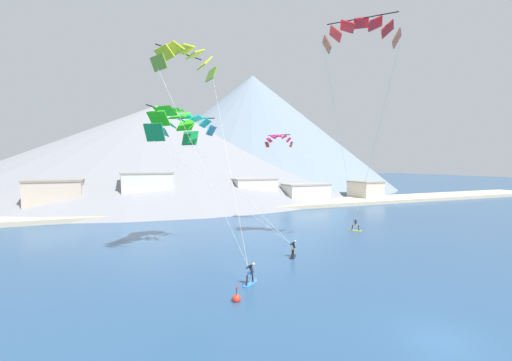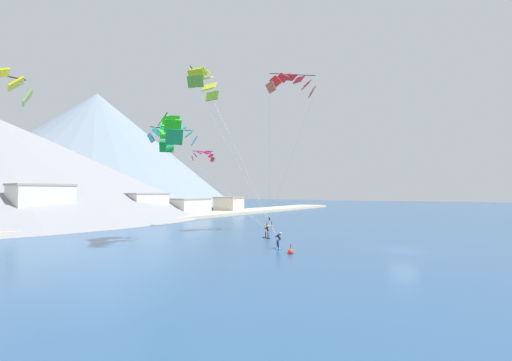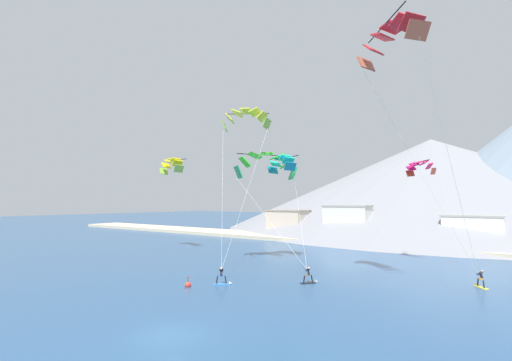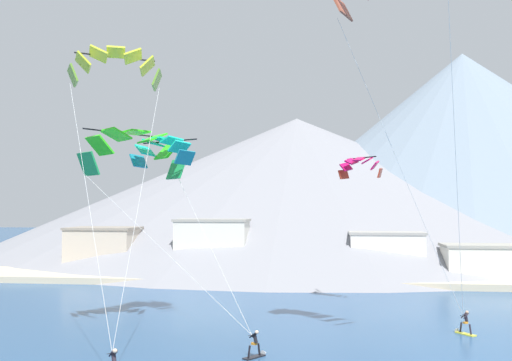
{
  "view_description": "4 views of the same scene",
  "coord_description": "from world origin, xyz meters",
  "px_view_note": "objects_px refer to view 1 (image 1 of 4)",
  "views": [
    {
      "loc": [
        -14.54,
        -11.4,
        8.66
      ],
      "look_at": [
        -2.13,
        18.1,
        6.96
      ],
      "focal_mm": 24.0,
      "sensor_mm": 36.0,
      "label": 1
    },
    {
      "loc": [
        -35.73,
        -6.11,
        5.63
      ],
      "look_at": [
        0.74,
        17.49,
        7.14
      ],
      "focal_mm": 24.0,
      "sensor_mm": 36.0,
      "label": 2
    },
    {
      "loc": [
        15.54,
        -13.3,
        7.55
      ],
      "look_at": [
        -2.95,
        12.33,
        9.55
      ],
      "focal_mm": 24.0,
      "sensor_mm": 36.0,
      "label": 3
    },
    {
      "loc": [
        4.65,
        -16.24,
        8.47
      ],
      "look_at": [
        0.24,
        19.08,
        10.08
      ],
      "focal_mm": 40.0,
      "sensor_mm": 36.0,
      "label": 4
    }
  ],
  "objects_px": {
    "parafoil_kite_near_trail": "(186,59)",
    "kitesurfer_near_trail": "(252,277)",
    "kitesurfer_mid_center": "(293,252)",
    "parafoil_kite_mid_center": "(174,122)",
    "parafoil_kite_distant_mid_solo": "(188,123)",
    "parafoil_kite_distant_high_outer": "(279,140)",
    "parafoil_kite_near_lead": "(361,33)",
    "race_marker_buoy": "(236,299)",
    "kitesurfer_near_lead": "(354,227)"
  },
  "relations": [
    {
      "from": "parafoil_kite_near_lead",
      "to": "parafoil_kite_distant_mid_solo",
      "type": "xyz_separation_m",
      "value": [
        -15.65,
        7.68,
        -8.76
      ]
    },
    {
      "from": "parafoil_kite_near_trail",
      "to": "kitesurfer_near_trail",
      "type": "bearing_deg",
      "value": -67.09
    },
    {
      "from": "parafoil_kite_mid_center",
      "to": "parafoil_kite_distant_mid_solo",
      "type": "relative_size",
      "value": 2.27
    },
    {
      "from": "kitesurfer_mid_center",
      "to": "parafoil_kite_distant_high_outer",
      "type": "height_order",
      "value": "parafoil_kite_distant_high_outer"
    },
    {
      "from": "race_marker_buoy",
      "to": "parafoil_kite_distant_mid_solo",
      "type": "bearing_deg",
      "value": 88.96
    },
    {
      "from": "parafoil_kite_mid_center",
      "to": "parafoil_kite_distant_mid_solo",
      "type": "distance_m",
      "value": 2.03
    },
    {
      "from": "parafoil_kite_distant_high_outer",
      "to": "parafoil_kite_distant_mid_solo",
      "type": "bearing_deg",
      "value": -150.24
    },
    {
      "from": "kitesurfer_mid_center",
      "to": "race_marker_buoy",
      "type": "distance_m",
      "value": 11.26
    },
    {
      "from": "parafoil_kite_distant_high_outer",
      "to": "kitesurfer_near_trail",
      "type": "bearing_deg",
      "value": -120.96
    },
    {
      "from": "parafoil_kite_distant_high_outer",
      "to": "kitesurfer_mid_center",
      "type": "bearing_deg",
      "value": -112.25
    },
    {
      "from": "kitesurfer_mid_center",
      "to": "parafoil_kite_near_trail",
      "type": "relative_size",
      "value": 0.09
    },
    {
      "from": "kitesurfer_mid_center",
      "to": "parafoil_kite_distant_mid_solo",
      "type": "height_order",
      "value": "parafoil_kite_distant_mid_solo"
    },
    {
      "from": "parafoil_kite_near_lead",
      "to": "parafoil_kite_distant_mid_solo",
      "type": "height_order",
      "value": "parafoil_kite_near_lead"
    },
    {
      "from": "parafoil_kite_near_trail",
      "to": "parafoil_kite_mid_center",
      "type": "xyz_separation_m",
      "value": [
        -0.3,
        4.68,
        -4.81
      ]
    },
    {
      "from": "kitesurfer_mid_center",
      "to": "kitesurfer_near_trail",
      "type": "bearing_deg",
      "value": -140.47
    },
    {
      "from": "kitesurfer_near_lead",
      "to": "parafoil_kite_distant_mid_solo",
      "type": "distance_m",
      "value": 24.21
    },
    {
      "from": "kitesurfer_near_lead",
      "to": "race_marker_buoy",
      "type": "relative_size",
      "value": 1.62
    },
    {
      "from": "kitesurfer_near_trail",
      "to": "parafoil_kite_distant_mid_solo",
      "type": "bearing_deg",
      "value": 97.6
    },
    {
      "from": "kitesurfer_near_trail",
      "to": "kitesurfer_mid_center",
      "type": "bearing_deg",
      "value": 39.53
    },
    {
      "from": "parafoil_kite_near_lead",
      "to": "kitesurfer_mid_center",
      "type": "bearing_deg",
      "value": -177.2
    },
    {
      "from": "parafoil_kite_distant_high_outer",
      "to": "race_marker_buoy",
      "type": "height_order",
      "value": "parafoil_kite_distant_high_outer"
    },
    {
      "from": "parafoil_kite_near_trail",
      "to": "race_marker_buoy",
      "type": "relative_size",
      "value": 16.88
    },
    {
      "from": "parafoil_kite_near_trail",
      "to": "parafoil_kite_distant_high_outer",
      "type": "relative_size",
      "value": 4.64
    },
    {
      "from": "kitesurfer_mid_center",
      "to": "parafoil_kite_distant_high_outer",
      "type": "distance_m",
      "value": 21.18
    },
    {
      "from": "kitesurfer_near_lead",
      "to": "kitesurfer_near_trail",
      "type": "distance_m",
      "value": 22.9
    },
    {
      "from": "kitesurfer_mid_center",
      "to": "parafoil_kite_distant_mid_solo",
      "type": "xyz_separation_m",
      "value": [
        -7.99,
        8.05,
        12.27
      ]
    },
    {
      "from": "parafoil_kite_distant_mid_solo",
      "to": "parafoil_kite_near_trail",
      "type": "bearing_deg",
      "value": -102.77
    },
    {
      "from": "parafoil_kite_distant_high_outer",
      "to": "kitesurfer_near_lead",
      "type": "bearing_deg",
      "value": -55.71
    },
    {
      "from": "kitesurfer_near_lead",
      "to": "parafoil_kite_near_trail",
      "type": "distance_m",
      "value": 28.45
    },
    {
      "from": "kitesurfer_near_trail",
      "to": "race_marker_buoy",
      "type": "distance_m",
      "value": 3.24
    },
    {
      "from": "kitesurfer_near_lead",
      "to": "parafoil_kite_near_trail",
      "type": "height_order",
      "value": "parafoil_kite_near_trail"
    },
    {
      "from": "kitesurfer_near_lead",
      "to": "parafoil_kite_near_lead",
      "type": "distance_m",
      "value": 22.81
    },
    {
      "from": "parafoil_kite_near_lead",
      "to": "race_marker_buoy",
      "type": "relative_size",
      "value": 21.04
    },
    {
      "from": "kitesurfer_near_trail",
      "to": "race_marker_buoy",
      "type": "relative_size",
      "value": 1.67
    },
    {
      "from": "kitesurfer_near_lead",
      "to": "parafoil_kite_near_trail",
      "type": "xyz_separation_m",
      "value": [
        -22.19,
        -5.31,
        16.99
      ]
    },
    {
      "from": "parafoil_kite_mid_center",
      "to": "parafoil_kite_distant_high_outer",
      "type": "distance_m",
      "value": 18.99
    },
    {
      "from": "kitesurfer_near_trail",
      "to": "parafoil_kite_near_trail",
      "type": "distance_m",
      "value": 18.7
    },
    {
      "from": "kitesurfer_near_trail",
      "to": "race_marker_buoy",
      "type": "bearing_deg",
      "value": -129.4
    },
    {
      "from": "kitesurfer_near_trail",
      "to": "parafoil_kite_mid_center",
      "type": "height_order",
      "value": "parafoil_kite_mid_center"
    },
    {
      "from": "kitesurfer_near_lead",
      "to": "parafoil_kite_near_trail",
      "type": "relative_size",
      "value": 0.1
    },
    {
      "from": "kitesurfer_mid_center",
      "to": "parafoil_kite_near_trail",
      "type": "bearing_deg",
      "value": 166.87
    },
    {
      "from": "parafoil_kite_mid_center",
      "to": "parafoil_kite_distant_high_outer",
      "type": "bearing_deg",
      "value": 30.47
    },
    {
      "from": "kitesurfer_near_lead",
      "to": "kitesurfer_near_trail",
      "type": "bearing_deg",
      "value": -146.53
    },
    {
      "from": "parafoil_kite_near_lead",
      "to": "race_marker_buoy",
      "type": "bearing_deg",
      "value": -153.33
    },
    {
      "from": "parafoil_kite_distant_high_outer",
      "to": "parafoil_kite_distant_mid_solo",
      "type": "xyz_separation_m",
      "value": [
        -14.73,
        -8.42,
        0.79
      ]
    },
    {
      "from": "kitesurfer_mid_center",
      "to": "parafoil_kite_mid_center",
      "type": "xyz_separation_m",
      "value": [
        -9.62,
        6.85,
        12.18
      ]
    },
    {
      "from": "kitesurfer_near_lead",
      "to": "kitesurfer_near_trail",
      "type": "xyz_separation_m",
      "value": [
        -19.1,
        -12.63,
        0.07
      ]
    },
    {
      "from": "parafoil_kite_near_trail",
      "to": "kitesurfer_mid_center",
      "type": "bearing_deg",
      "value": -13.13
    },
    {
      "from": "parafoil_kite_near_trail",
      "to": "parafoil_kite_near_lead",
      "type": "bearing_deg",
      "value": -6.05
    },
    {
      "from": "kitesurfer_mid_center",
      "to": "race_marker_buoy",
      "type": "relative_size",
      "value": 1.6
    }
  ]
}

